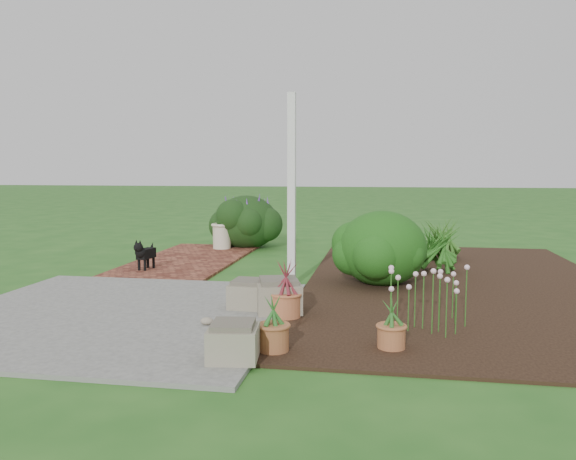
% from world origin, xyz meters
% --- Properties ---
extents(ground, '(80.00, 80.00, 0.00)m').
position_xyz_m(ground, '(0.00, 0.00, 0.00)').
color(ground, '#245B1C').
rests_on(ground, ground).
extents(concrete_patio, '(3.50, 3.50, 0.04)m').
position_xyz_m(concrete_patio, '(-1.25, -1.75, 0.02)').
color(concrete_patio, '#5F5F5D').
rests_on(concrete_patio, ground).
extents(brick_path, '(1.60, 3.50, 0.04)m').
position_xyz_m(brick_path, '(-1.70, 1.75, 0.02)').
color(brick_path, '#5B281C').
rests_on(brick_path, ground).
extents(garden_bed, '(4.00, 7.00, 0.03)m').
position_xyz_m(garden_bed, '(2.50, 0.50, 0.01)').
color(garden_bed, black).
rests_on(garden_bed, ground).
extents(veranda_post, '(0.10, 0.10, 2.50)m').
position_xyz_m(veranda_post, '(0.30, 0.10, 1.25)').
color(veranda_post, white).
rests_on(veranda_post, ground).
extents(stone_trough_near, '(0.43, 0.43, 0.26)m').
position_xyz_m(stone_trough_near, '(0.34, -2.94, 0.17)').
color(stone_trough_near, gray).
rests_on(stone_trough_near, concrete_patio).
extents(stone_trough_mid, '(0.41, 0.41, 0.26)m').
position_xyz_m(stone_trough_mid, '(0.06, -1.29, 0.17)').
color(stone_trough_mid, '#706755').
rests_on(stone_trough_mid, concrete_patio).
extents(stone_trough_far, '(0.56, 0.56, 0.30)m').
position_xyz_m(stone_trough_far, '(0.41, -1.42, 0.19)').
color(stone_trough_far, '#726B54').
rests_on(stone_trough_far, concrete_patio).
extents(black_dog, '(0.19, 0.49, 0.42)m').
position_xyz_m(black_dog, '(-2.00, 0.64, 0.29)').
color(black_dog, black).
rests_on(black_dog, brick_path).
extents(cream_ceramic_urn, '(0.44, 0.44, 0.45)m').
position_xyz_m(cream_ceramic_urn, '(-1.50, 2.99, 0.27)').
color(cream_ceramic_urn, beige).
rests_on(cream_ceramic_urn, brick_path).
extents(evergreen_shrub, '(1.24, 1.24, 0.99)m').
position_xyz_m(evergreen_shrub, '(1.47, 0.29, 0.52)').
color(evergreen_shrub, '#123D0C').
rests_on(evergreen_shrub, garden_bed).
extents(agapanthus_clump_back, '(1.18, 1.18, 0.83)m').
position_xyz_m(agapanthus_clump_back, '(2.26, 1.28, 0.44)').
color(agapanthus_clump_back, '#163E11').
rests_on(agapanthus_clump_back, garden_bed).
extents(agapanthus_clump_front, '(1.12, 1.12, 0.83)m').
position_xyz_m(agapanthus_clump_front, '(2.44, 2.46, 0.44)').
color(agapanthus_clump_front, '#0E410D').
rests_on(agapanthus_clump_front, garden_bed).
extents(pink_flower_patch, '(1.01, 1.01, 0.59)m').
position_xyz_m(pink_flower_patch, '(1.96, -1.68, 0.33)').
color(pink_flower_patch, '#113D0F').
rests_on(pink_flower_patch, garden_bed).
extents(terracotta_pot_bronze, '(0.39, 0.39, 0.24)m').
position_xyz_m(terracotta_pot_bronze, '(0.52, -1.58, 0.15)').
color(terracotta_pot_bronze, '#B1633C').
rests_on(terracotta_pot_bronze, garden_bed).
extents(terracotta_pot_small_left, '(0.25, 0.25, 0.20)m').
position_xyz_m(terracotta_pot_small_left, '(1.57, -2.41, 0.13)').
color(terracotta_pot_small_left, '#A76138').
rests_on(terracotta_pot_small_left, garden_bed).
extents(terracotta_pot_small_right, '(0.29, 0.29, 0.22)m').
position_xyz_m(terracotta_pot_small_right, '(0.60, -2.65, 0.14)').
color(terracotta_pot_small_right, '#9E5D35').
rests_on(terracotta_pot_small_right, garden_bed).
extents(purple_flowering_bush, '(1.63, 1.63, 1.05)m').
position_xyz_m(purple_flowering_bush, '(-1.14, 3.44, 0.52)').
color(purple_flowering_bush, black).
rests_on(purple_flowering_bush, ground).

